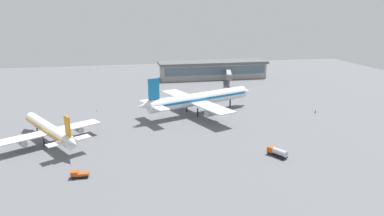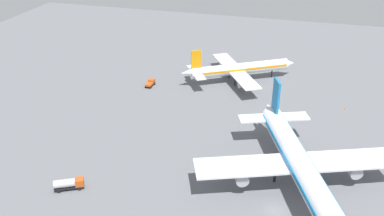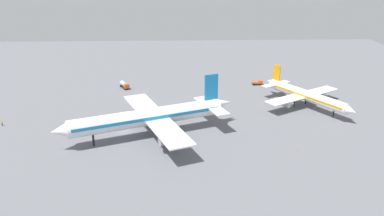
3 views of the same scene
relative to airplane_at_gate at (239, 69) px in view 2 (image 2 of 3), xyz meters
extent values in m
plane|color=slate|center=(-62.49, -19.01, -4.49)|extent=(288.00, 288.00, 0.00)
cylinder|color=white|center=(0.24, -0.39, 0.00)|extent=(20.91, 31.03, 3.75)
cone|color=white|center=(9.68, -15.89, 0.00)|extent=(4.99, 5.05, 3.56)
cone|color=white|center=(-9.20, 15.11, 0.56)|extent=(4.99, 5.56, 3.00)
cube|color=orange|center=(0.24, -0.39, 0.28)|extent=(20.26, 29.90, 0.67)
cube|color=white|center=(-0.65, 1.07, -0.37)|extent=(30.46, 21.48, 0.34)
cylinder|color=#A5A8AD|center=(7.09, 5.78, -1.68)|extent=(4.06, 4.85, 2.06)
cylinder|color=#A5A8AD|center=(-8.38, -3.64, -1.68)|extent=(4.06, 4.85, 2.06)
cube|color=white|center=(-7.73, 12.70, 0.38)|extent=(12.64, 9.34, 0.27)
cube|color=orange|center=(-7.73, 12.70, 4.87)|extent=(2.05, 3.00, 5.99)
cylinder|color=black|center=(6.43, -10.56, -3.18)|extent=(0.45, 0.45, 2.62)
cylinder|color=black|center=(1.38, 3.50, -3.18)|extent=(0.45, 0.45, 2.62)
cylinder|color=black|center=(-3.74, 0.38, -3.18)|extent=(0.45, 0.45, 2.62)
cylinder|color=white|center=(-54.75, -23.08, 1.66)|extent=(45.23, 22.01, 5.13)
cone|color=white|center=(-31.65, -13.88, 2.43)|extent=(7.48, 6.18, 4.10)
cube|color=#1972B2|center=(-54.75, -23.08, 2.05)|extent=(43.54, 21.42, 0.92)
cube|color=white|center=(-52.58, -22.21, 1.15)|extent=(23.32, 43.93, 0.46)
cylinder|color=#A5A8AD|center=(-48.00, -33.74, -0.65)|extent=(6.68, 4.86, 2.82)
cylinder|color=#A5A8AD|center=(-57.17, -10.69, -0.65)|extent=(6.68, 4.86, 2.82)
cube|color=white|center=(-35.25, -15.31, 2.18)|extent=(10.44, 18.01, 0.37)
cube|color=#1972B2|center=(-35.25, -15.31, 8.33)|extent=(4.37, 2.17, 8.21)
cylinder|color=black|center=(-49.77, -25.51, -2.70)|extent=(0.62, 0.62, 3.59)
cylinder|color=black|center=(-52.80, -17.88, -2.70)|extent=(0.62, 0.62, 3.59)
cube|color=black|center=(-12.03, 27.29, -3.94)|extent=(4.47, 2.06, 0.30)
cube|color=#BF4C19|center=(-10.73, 27.24, -3.19)|extent=(1.87, 1.97, 1.20)
cube|color=#3F596B|center=(-9.92, 27.21, -2.95)|extent=(0.14, 1.60, 0.67)
cube|color=#BF4C19|center=(-12.93, 27.32, -3.49)|extent=(2.67, 1.99, 0.60)
cylinder|color=black|center=(-10.45, 28.18, -4.09)|extent=(0.81, 0.33, 0.80)
cylinder|color=black|center=(-10.52, 26.29, -4.09)|extent=(0.81, 0.33, 0.80)
cylinder|color=black|center=(-13.53, 28.30, -4.09)|extent=(0.81, 0.33, 0.80)
cylinder|color=black|center=(-13.60, 26.40, -4.09)|extent=(0.81, 0.33, 0.80)
cube|color=black|center=(-67.66, 24.75, -3.94)|extent=(4.61, 6.46, 0.30)
cube|color=#BF4C19|center=(-66.61, 22.76, -2.99)|extent=(2.52, 2.48, 1.60)
cube|color=#3F596B|center=(-66.24, 22.04, -2.67)|extent=(1.45, 0.81, 0.90)
cylinder|color=#B7B7BC|center=(-68.08, 25.55, -2.89)|extent=(3.69, 4.82, 1.80)
cylinder|color=black|center=(-65.79, 23.24, -4.09)|extent=(0.64, 0.85, 0.80)
cylinder|color=black|center=(-67.48, 22.36, -4.09)|extent=(0.64, 0.85, 0.80)
cylinder|color=black|center=(-67.85, 27.14, -4.09)|extent=(0.64, 0.85, 0.80)
cylinder|color=black|center=(-69.53, 26.26, -4.09)|extent=(0.64, 0.85, 0.80)
cone|color=#EA590C|center=(-12.28, -34.13, -4.19)|extent=(0.44, 0.44, 0.60)
camera|label=1|loc=(-24.59, 112.39, 37.33)|focal=32.38mm
camera|label=2|loc=(-131.50, -21.15, 53.56)|focal=39.70mm
camera|label=3|loc=(-45.52, -133.25, 46.04)|focal=37.35mm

